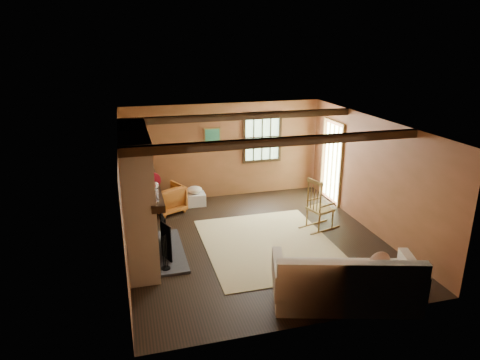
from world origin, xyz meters
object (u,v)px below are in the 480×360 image
object	(u,v)px
laundry_basket	(195,199)
armchair	(167,199)
rocking_chair	(319,208)
fireplace	(139,201)
sofa	(346,284)

from	to	relation	value
laundry_basket	armchair	xyz separation A→B (m)	(-0.69, -0.24, 0.18)
rocking_chair	armchair	distance (m)	3.52
fireplace	rocking_chair	xyz separation A→B (m)	(3.70, 0.25, -0.63)
rocking_chair	sofa	bearing A→B (deg)	146.07
rocking_chair	laundry_basket	xyz separation A→B (m)	(-2.33, 2.03, -0.33)
rocking_chair	armchair	xyz separation A→B (m)	(-3.03, 1.79, -0.15)
fireplace	sofa	world-z (taller)	fireplace
rocking_chair	sofa	world-z (taller)	rocking_chair
rocking_chair	laundry_basket	bearing A→B (deg)	31.58
sofa	laundry_basket	bearing A→B (deg)	124.97
fireplace	armchair	world-z (taller)	fireplace
fireplace	sofa	bearing A→B (deg)	-39.04
sofa	fireplace	bearing A→B (deg)	157.45
rocking_chair	sofa	size ratio (longest dim) A/B	0.47
sofa	laundry_basket	world-z (taller)	sofa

